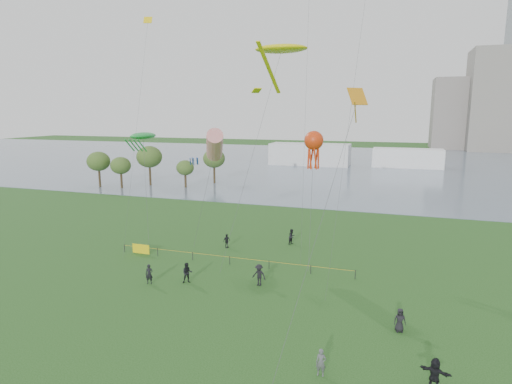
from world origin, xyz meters
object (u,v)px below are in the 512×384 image
(kite_flyer, at_px, (321,363))
(kite_stingray, at_px, (281,49))
(fence, at_px, (174,253))
(kite_octopus, at_px, (314,142))

(kite_flyer, distance_m, kite_stingray, 30.90)
(fence, bearing_deg, kite_flyer, -40.55)
(kite_flyer, relative_size, kite_stingray, 0.07)
(fence, bearing_deg, kite_stingray, 36.49)
(fence, xyz_separation_m, kite_stingray, (9.23, 6.83, 20.36))
(kite_flyer, xyz_separation_m, kite_octopus, (-4.65, 21.16, 10.92))
(fence, relative_size, kite_octopus, 1.88)
(kite_flyer, height_order, kite_octopus, kite_octopus)
(fence, xyz_separation_m, kite_flyer, (17.62, -15.08, 0.24))
(kite_octopus, bearing_deg, kite_flyer, -66.65)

